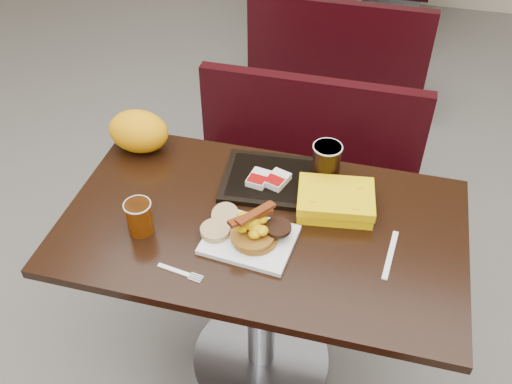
% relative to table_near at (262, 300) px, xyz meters
% --- Properties ---
extents(floor, '(6.00, 7.00, 0.01)m').
position_rel_table_near_xyz_m(floor, '(0.00, 0.00, -0.38)').
color(floor, slate).
rests_on(floor, ground).
extents(table_near, '(1.20, 0.70, 0.75)m').
position_rel_table_near_xyz_m(table_near, '(0.00, 0.00, 0.00)').
color(table_near, black).
rests_on(table_near, floor).
extents(bench_near_n, '(1.00, 0.46, 0.72)m').
position_rel_table_near_xyz_m(bench_near_n, '(0.00, 0.70, -0.02)').
color(bench_near_n, black).
rests_on(bench_near_n, floor).
extents(bench_far_s, '(1.00, 0.46, 0.72)m').
position_rel_table_near_xyz_m(bench_far_s, '(0.00, 1.90, -0.02)').
color(bench_far_s, black).
rests_on(bench_far_s, floor).
extents(platter, '(0.27, 0.22, 0.02)m').
position_rel_table_near_xyz_m(platter, '(-0.02, -0.09, 0.38)').
color(platter, white).
rests_on(platter, table_near).
extents(pancake_stack, '(0.15, 0.15, 0.03)m').
position_rel_table_near_xyz_m(pancake_stack, '(-0.00, -0.09, 0.40)').
color(pancake_stack, '#865D16').
rests_on(pancake_stack, platter).
extents(sausage_patty, '(0.10, 0.10, 0.01)m').
position_rel_table_near_xyz_m(sausage_patty, '(0.06, -0.06, 0.42)').
color(sausage_patty, black).
rests_on(sausage_patty, pancake_stack).
extents(scrambled_eggs, '(0.09, 0.08, 0.05)m').
position_rel_table_near_xyz_m(scrambled_eggs, '(-0.01, -0.08, 0.44)').
color(scrambled_eggs, '#E9C204').
rests_on(scrambled_eggs, pancake_stack).
extents(bacon_strips, '(0.14, 0.15, 0.01)m').
position_rel_table_near_xyz_m(bacon_strips, '(-0.02, -0.08, 0.47)').
color(bacon_strips, '#460D05').
rests_on(bacon_strips, scrambled_eggs).
extents(muffin_bottom, '(0.11, 0.11, 0.02)m').
position_rel_table_near_xyz_m(muffin_bottom, '(-0.12, -0.09, 0.40)').
color(muffin_bottom, tan).
rests_on(muffin_bottom, platter).
extents(muffin_top, '(0.08, 0.08, 0.05)m').
position_rel_table_near_xyz_m(muffin_top, '(-0.10, -0.03, 0.41)').
color(muffin_top, tan).
rests_on(muffin_top, platter).
extents(coffee_cup_near, '(0.09, 0.09, 0.10)m').
position_rel_table_near_xyz_m(coffee_cup_near, '(-0.34, -0.12, 0.43)').
color(coffee_cup_near, '#883B04').
rests_on(coffee_cup_near, table_near).
extents(fork, '(0.14, 0.05, 0.00)m').
position_rel_table_near_xyz_m(fork, '(-0.19, -0.24, 0.38)').
color(fork, white).
rests_on(fork, table_near).
extents(knife, '(0.03, 0.19, 0.00)m').
position_rel_table_near_xyz_m(knife, '(0.38, -0.04, 0.38)').
color(knife, white).
rests_on(knife, table_near).
extents(condiment_ketchup, '(0.04, 0.03, 0.01)m').
position_rel_table_near_xyz_m(condiment_ketchup, '(0.06, -0.01, 0.38)').
color(condiment_ketchup, '#8C0504').
rests_on(condiment_ketchup, table_near).
extents(tray, '(0.38, 0.29, 0.02)m').
position_rel_table_near_xyz_m(tray, '(0.01, 0.19, 0.38)').
color(tray, black).
rests_on(tray, table_near).
extents(hashbrown_sleeve_left, '(0.07, 0.09, 0.02)m').
position_rel_table_near_xyz_m(hashbrown_sleeve_left, '(-0.05, 0.16, 0.40)').
color(hashbrown_sleeve_left, silver).
rests_on(hashbrown_sleeve_left, tray).
extents(hashbrown_sleeve_right, '(0.08, 0.10, 0.02)m').
position_rel_table_near_xyz_m(hashbrown_sleeve_right, '(0.01, 0.17, 0.40)').
color(hashbrown_sleeve_right, silver).
rests_on(hashbrown_sleeve_right, tray).
extents(coffee_cup_far, '(0.09, 0.09, 0.12)m').
position_rel_table_near_xyz_m(coffee_cup_far, '(0.15, 0.24, 0.45)').
color(coffee_cup_far, black).
rests_on(coffee_cup_far, tray).
extents(clamshell, '(0.25, 0.20, 0.06)m').
position_rel_table_near_xyz_m(clamshell, '(0.20, 0.12, 0.41)').
color(clamshell, '#F8C304').
rests_on(clamshell, table_near).
extents(paper_bag, '(0.25, 0.22, 0.14)m').
position_rel_table_near_xyz_m(paper_bag, '(-0.50, 0.25, 0.45)').
color(paper_bag, '#F89E08').
rests_on(paper_bag, table_near).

